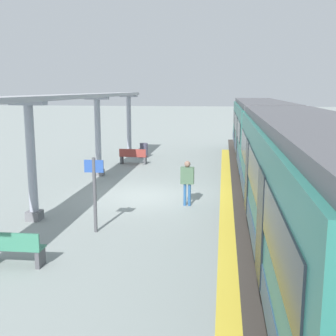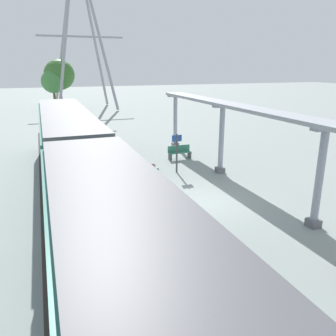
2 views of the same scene
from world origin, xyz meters
TOP-DOWN VIEW (x-y plane):
  - ground_plane at (0.00, 0.00)m, footprint 176.00×176.00m
  - tactile_edge_strip at (-3.14, 0.00)m, footprint 0.47×26.82m
  - trackbed at (-4.98, 0.00)m, footprint 3.20×38.82m
  - train_near_carriage at (-4.98, -8.44)m, footprint 2.65×13.90m
  - train_far_carriage at (-4.98, 6.03)m, footprint 2.65×13.90m
  - canopy_pillar_nearest at (2.93, -10.41)m, footprint 1.10×0.44m
  - canopy_pillar_second at (2.93, -3.66)m, footprint 1.10×0.44m
  - canopy_pillar_third at (2.93, 3.48)m, footprint 1.10×0.44m
  - canopy_beam at (2.93, -0.05)m, footprint 1.20×21.51m
  - bench_near_end at (1.95, -6.96)m, footprint 1.52×0.50m
  - bench_mid_platform at (1.90, 6.96)m, footprint 1.51×0.47m
  - trash_bin at (1.79, -9.34)m, footprint 0.48×0.48m
  - platform_info_sign at (0.66, 4.34)m, footprint 0.56×0.10m
  - passenger_waiting_near_edge at (-1.74, 1.17)m, footprint 0.48×0.23m

SIDE VIEW (x-z plane):
  - ground_plane at x=0.00m, z-range 0.00..0.00m
  - trackbed at x=-4.98m, z-range 0.00..0.01m
  - tactile_edge_strip at x=-3.14m, z-range 0.00..0.01m
  - trash_bin at x=1.79m, z-range 0.00..0.88m
  - bench_near_end at x=1.95m, z-range 0.01..0.87m
  - bench_mid_platform at x=1.90m, z-range 0.01..0.87m
  - passenger_waiting_near_edge at x=-1.74m, z-range 0.20..1.82m
  - platform_info_sign at x=0.66m, z-range 0.23..2.43m
  - train_near_carriage at x=-4.98m, z-range 0.09..3.57m
  - train_far_carriage at x=-4.98m, z-range 0.09..3.57m
  - canopy_pillar_nearest at x=2.93m, z-range 0.03..3.77m
  - canopy_pillar_second at x=2.93m, z-range 0.03..3.77m
  - canopy_pillar_third at x=2.93m, z-range 0.03..3.77m
  - canopy_beam at x=2.93m, z-range 3.74..3.90m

